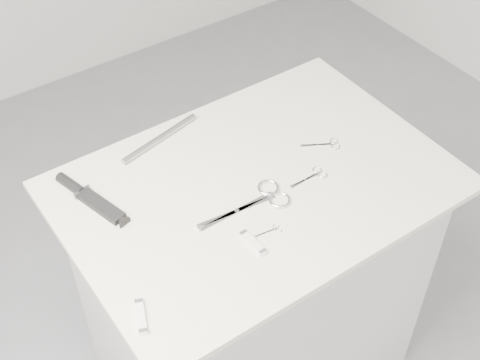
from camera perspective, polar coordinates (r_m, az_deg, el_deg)
plinth at (r=2.10m, az=1.18°, el=-9.40°), size 0.90×0.60×0.90m
display_board at (r=1.74m, az=1.40°, el=-0.47°), size 1.00×0.70×0.02m
large_shears at (r=1.69m, az=1.79°, el=-1.70°), size 0.25×0.11×0.01m
embroidery_scissors_a at (r=1.76m, az=6.26°, el=0.35°), size 0.11×0.05×0.00m
embroidery_scissors_b at (r=1.86m, az=7.42°, el=3.04°), size 0.10×0.08×0.00m
tiny_scissors at (r=1.62m, az=2.69°, el=-4.33°), size 0.07×0.03×0.00m
sheathed_knife at (r=1.74m, az=-12.92°, el=-1.34°), size 0.10×0.24×0.03m
pocket_knife_a at (r=1.48m, az=-8.44°, el=-11.46°), size 0.05×0.09×0.01m
pocket_knife_b at (r=1.59m, az=1.10°, el=-5.38°), size 0.02×0.08×0.01m
metal_rail at (r=1.87m, az=-6.86°, el=3.56°), size 0.26×0.07×0.02m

